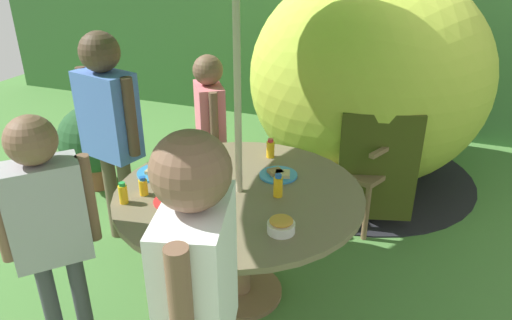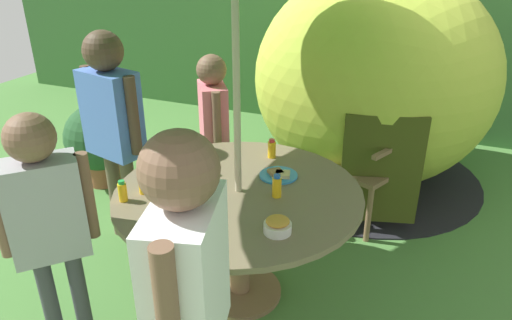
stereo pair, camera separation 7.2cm
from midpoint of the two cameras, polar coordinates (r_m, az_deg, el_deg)
The scene contains 21 objects.
ground_plane at distance 2.96m, azimuth -2.53°, elevation -15.72°, with size 10.00×10.00×0.02m, color #477A38.
hedge_backdrop at distance 5.49m, azimuth 11.29°, elevation 15.27°, with size 9.00×0.70×2.04m, color #33602D.
garden_table at distance 2.62m, azimuth -2.77°, elevation -6.08°, with size 1.33×1.33×0.70m.
wooden_chair at distance 3.52m, azimuth 12.78°, elevation 1.25°, with size 0.58×0.57×0.98m.
dome_tent at distance 4.02m, azimuth 12.75°, elevation 9.42°, with size 2.42×2.42×1.76m.
potted_plant at distance 4.15m, azimuth -19.40°, elevation 2.07°, with size 0.56×0.56×0.70m.
child_in_pink_shirt at distance 3.38m, azimuth -6.15°, elevation 5.15°, with size 0.32×0.36×1.21m.
child_in_blue_shirt at distance 3.13m, azimuth -17.88°, elevation 5.10°, with size 0.47×0.29×1.43m.
child_in_grey_shirt at distance 2.35m, azimuth -24.57°, elevation -5.77°, with size 0.36×0.37×1.27m.
child_in_white_shirt at distance 1.61m, azimuth -8.28°, elevation -14.07°, with size 0.30×0.47×1.44m.
snack_bowl at distance 2.20m, azimuth 2.08°, elevation -7.81°, with size 0.13×0.13×0.08m.
plate_center_front at distance 2.48m, azimuth -10.76°, elevation -4.75°, with size 0.19×0.19×0.03m.
plate_back_edge at distance 2.70m, azimuth 1.96°, elevation -1.73°, with size 0.22×0.22×0.03m.
plate_front_edge at distance 2.16m, azimuth -7.66°, elevation -9.50°, with size 0.21×0.21×0.03m.
plate_near_left at distance 2.79m, azimuth -12.32°, elevation -1.36°, with size 0.25×0.25×0.03m.
juice_bottle_near_right at distance 2.91m, azimuth 1.03°, elevation 1.35°, with size 0.05×0.05×0.12m.
juice_bottle_far_left at distance 2.52m, azimuth -16.40°, elevation -3.87°, with size 0.05×0.05×0.12m.
juice_bottle_far_right at distance 2.47m, azimuth 1.83°, elevation -3.14°, with size 0.05×0.05×0.13m.
juice_bottle_center_back at distance 2.57m, azimuth -14.12°, elevation -3.11°, with size 0.05×0.05×0.10m.
juice_bottle_mid_left at distance 2.72m, azimuth -7.64°, elevation -0.66°, with size 0.05×0.05×0.12m.
cup_near at distance 2.62m, azimuth -9.21°, elevation -2.42°, with size 0.06×0.06×0.06m, color #4C99D8.
Camera 1 is at (0.87, -2.06, 1.93)m, focal length 33.43 mm.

